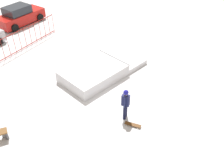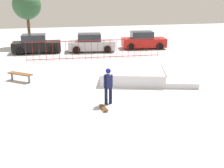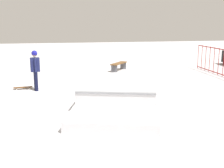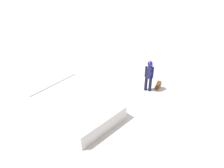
{
  "view_description": "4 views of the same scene",
  "coord_description": "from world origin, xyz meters",
  "px_view_note": "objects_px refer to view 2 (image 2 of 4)",
  "views": [
    {
      "loc": [
        -9.29,
        -6.01,
        8.93
      ],
      "look_at": [
        0.14,
        -0.96,
        0.9
      ],
      "focal_mm": 40.32,
      "sensor_mm": 36.0,
      "label": 1
    },
    {
      "loc": [
        -3.46,
        -14.1,
        4.91
      ],
      "look_at": [
        -0.8,
        -2.39,
        1.0
      ],
      "focal_mm": 44.36,
      "sensor_mm": 36.0,
      "label": 2
    },
    {
      "loc": [
        11.55,
        -1.48,
        2.89
      ],
      "look_at": [
        1.16,
        0.63,
        0.6
      ],
      "focal_mm": 46.02,
      "sensor_mm": 36.0,
      "label": 3
    },
    {
      "loc": [
        -4.39,
        8.01,
        8.02
      ],
      "look_at": [
        0.33,
        -0.79,
        0.9
      ],
      "focal_mm": 41.53,
      "sensor_mm": 36.0,
      "label": 4
    }
  ],
  "objects_px": {
    "skater": "(108,83)",
    "park_bench": "(20,75)",
    "skateboard": "(103,108)",
    "parked_car_silver": "(91,43)",
    "distant_tree": "(27,5)",
    "skate_ramp": "(141,76)",
    "parked_car_red": "(143,41)",
    "parked_car_black": "(36,44)"
  },
  "relations": [
    {
      "from": "parked_car_silver",
      "to": "distant_tree",
      "type": "height_order",
      "value": "distant_tree"
    },
    {
      "from": "distant_tree",
      "to": "parked_car_red",
      "type": "bearing_deg",
      "value": -18.98
    },
    {
      "from": "parked_car_black",
      "to": "parked_car_silver",
      "type": "xyz_separation_m",
      "value": [
        4.78,
        -0.53,
        0.0
      ]
    },
    {
      "from": "skate_ramp",
      "to": "skateboard",
      "type": "distance_m",
      "value": 4.67
    },
    {
      "from": "skate_ramp",
      "to": "parked_car_black",
      "type": "distance_m",
      "value": 11.87
    },
    {
      "from": "park_bench",
      "to": "skate_ramp",
      "type": "bearing_deg",
      "value": -13.12
    },
    {
      "from": "skater",
      "to": "distant_tree",
      "type": "bearing_deg",
      "value": 5.87
    },
    {
      "from": "parked_car_silver",
      "to": "parked_car_red",
      "type": "relative_size",
      "value": 1.0
    },
    {
      "from": "skate_ramp",
      "to": "park_bench",
      "type": "relative_size",
      "value": 3.91
    },
    {
      "from": "skater",
      "to": "park_bench",
      "type": "xyz_separation_m",
      "value": [
        -4.32,
        4.64,
        -0.65
      ]
    },
    {
      "from": "parked_car_silver",
      "to": "parked_car_black",
      "type": "bearing_deg",
      "value": -178.63
    },
    {
      "from": "parked_car_black",
      "to": "distant_tree",
      "type": "distance_m",
      "value": 4.75
    },
    {
      "from": "skateboard",
      "to": "skate_ramp",
      "type": "bearing_deg",
      "value": -46.55
    },
    {
      "from": "park_bench",
      "to": "distant_tree",
      "type": "distance_m",
      "value": 12.45
    },
    {
      "from": "skate_ramp",
      "to": "parked_car_silver",
      "type": "xyz_separation_m",
      "value": [
        -1.47,
        9.56,
        0.41
      ]
    },
    {
      "from": "parked_car_black",
      "to": "skate_ramp",
      "type": "bearing_deg",
      "value": -55.74
    },
    {
      "from": "distant_tree",
      "to": "park_bench",
      "type": "bearing_deg",
      "value": -89.74
    },
    {
      "from": "skater",
      "to": "skateboard",
      "type": "relative_size",
      "value": 2.11
    },
    {
      "from": "skater",
      "to": "parked_car_black",
      "type": "relative_size",
      "value": 0.41
    },
    {
      "from": "parked_car_black",
      "to": "parked_car_silver",
      "type": "relative_size",
      "value": 0.97
    },
    {
      "from": "distant_tree",
      "to": "parked_car_silver",
      "type": "bearing_deg",
      "value": -35.97
    },
    {
      "from": "skateboard",
      "to": "park_bench",
      "type": "xyz_separation_m",
      "value": [
        -3.97,
        5.23,
        0.28
      ]
    },
    {
      "from": "parked_car_silver",
      "to": "parked_car_red",
      "type": "xyz_separation_m",
      "value": [
        5.02,
        0.38,
        0.0
      ]
    },
    {
      "from": "skateboard",
      "to": "parked_car_red",
      "type": "height_order",
      "value": "parked_car_red"
    },
    {
      "from": "skateboard",
      "to": "parked_car_silver",
      "type": "xyz_separation_m",
      "value": [
        1.48,
        13.18,
        0.65
      ]
    },
    {
      "from": "park_bench",
      "to": "parked_car_red",
      "type": "bearing_deg",
      "value": 38.48
    },
    {
      "from": "skater",
      "to": "park_bench",
      "type": "height_order",
      "value": "skater"
    },
    {
      "from": "skateboard",
      "to": "park_bench",
      "type": "bearing_deg",
      "value": 29.81
    },
    {
      "from": "skater",
      "to": "park_bench",
      "type": "relative_size",
      "value": 1.14
    },
    {
      "from": "park_bench",
      "to": "parked_car_silver",
      "type": "bearing_deg",
      "value": 55.54
    },
    {
      "from": "parked_car_silver",
      "to": "park_bench",
      "type": "bearing_deg",
      "value": -116.81
    },
    {
      "from": "skater",
      "to": "distant_tree",
      "type": "relative_size",
      "value": 0.33
    },
    {
      "from": "skate_ramp",
      "to": "parked_car_red",
      "type": "distance_m",
      "value": 10.56
    },
    {
      "from": "skater",
      "to": "parked_car_silver",
      "type": "xyz_separation_m",
      "value": [
        1.13,
        12.59,
        -0.28
      ]
    },
    {
      "from": "skateboard",
      "to": "parked_car_black",
      "type": "height_order",
      "value": "parked_car_black"
    },
    {
      "from": "skater",
      "to": "park_bench",
      "type": "distance_m",
      "value": 6.38
    },
    {
      "from": "park_bench",
      "to": "skateboard",
      "type": "bearing_deg",
      "value": -52.8
    },
    {
      "from": "parked_car_silver",
      "to": "distant_tree",
      "type": "bearing_deg",
      "value": 151.68
    },
    {
      "from": "skater",
      "to": "skateboard",
      "type": "xyz_separation_m",
      "value": [
        -0.35,
        -0.59,
        -0.93
      ]
    },
    {
      "from": "skate_ramp",
      "to": "parked_car_silver",
      "type": "distance_m",
      "value": 9.68
    },
    {
      "from": "parked_car_black",
      "to": "skater",
      "type": "bearing_deg",
      "value": -71.98
    },
    {
      "from": "skate_ramp",
      "to": "distant_tree",
      "type": "height_order",
      "value": "distant_tree"
    }
  ]
}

